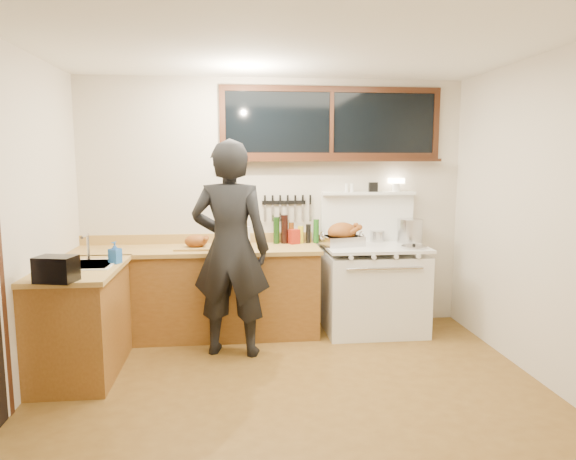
{
  "coord_description": "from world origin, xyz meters",
  "views": [
    {
      "loc": [
        -0.43,
        -3.63,
        1.78
      ],
      "look_at": [
        0.05,
        0.85,
        1.15
      ],
      "focal_mm": 32.0,
      "sensor_mm": 36.0,
      "label": 1
    }
  ],
  "objects": [
    {
      "name": "ground_plane",
      "position": [
        0.0,
        0.0,
        -0.01
      ],
      "size": [
        4.0,
        3.5,
        0.02
      ],
      "primitive_type": "cube",
      "color": "brown"
    },
    {
      "name": "room_shell",
      "position": [
        0.0,
        0.0,
        1.65
      ],
      "size": [
        4.1,
        3.6,
        2.65
      ],
      "color": "beige",
      "rests_on": "ground"
    },
    {
      "name": "counter_back",
      "position": [
        -0.8,
        1.45,
        0.45
      ],
      "size": [
        2.44,
        0.64,
        1.0
      ],
      "color": "brown",
      "rests_on": "ground"
    },
    {
      "name": "counter_left",
      "position": [
        -1.7,
        0.62,
        0.45
      ],
      "size": [
        0.64,
        1.09,
        0.9
      ],
      "color": "brown",
      "rests_on": "ground"
    },
    {
      "name": "sink_unit",
      "position": [
        -1.68,
        0.7,
        0.85
      ],
      "size": [
        0.5,
        0.45,
        0.37
      ],
      "color": "white",
      "rests_on": "counter_left"
    },
    {
      "name": "vintage_stove",
      "position": [
        1.0,
        1.41,
        0.47
      ],
      "size": [
        1.02,
        0.74,
        1.57
      ],
      "color": "white",
      "rests_on": "ground"
    },
    {
      "name": "back_window",
      "position": [
        0.6,
        1.72,
        2.06
      ],
      "size": [
        2.32,
        0.13,
        0.77
      ],
      "color": "black",
      "rests_on": "room_shell"
    },
    {
      "name": "knife_strip",
      "position": [
        0.12,
        1.73,
        1.31
      ],
      "size": [
        0.52,
        0.03,
        0.28
      ],
      "color": "black",
      "rests_on": "room_shell"
    },
    {
      "name": "man",
      "position": [
        -0.46,
        0.93,
        0.97
      ],
      "size": [
        0.79,
        0.6,
        1.95
      ],
      "color": "black",
      "rests_on": "ground"
    },
    {
      "name": "soap_bottle",
      "position": [
        -1.43,
        0.75,
        0.99
      ],
      "size": [
        0.11,
        0.11,
        0.19
      ],
      "color": "blue",
      "rests_on": "counter_left"
    },
    {
      "name": "toaster",
      "position": [
        -1.7,
        0.12,
        0.99
      ],
      "size": [
        0.31,
        0.24,
        0.19
      ],
      "color": "black",
      "rests_on": "counter_left"
    },
    {
      "name": "cutting_board",
      "position": [
        -0.8,
        1.4,
        0.95
      ],
      "size": [
        0.41,
        0.31,
        0.14
      ],
      "color": "#AB8644",
      "rests_on": "counter_back"
    },
    {
      "name": "roast_turkey",
      "position": [
        0.67,
        1.44,
        1.0
      ],
      "size": [
        0.45,
        0.38,
        0.24
      ],
      "color": "silver",
      "rests_on": "vintage_stove"
    },
    {
      "name": "stockpot",
      "position": [
        1.42,
        1.56,
        1.02
      ],
      "size": [
        0.35,
        0.35,
        0.25
      ],
      "color": "silver",
      "rests_on": "vintage_stove"
    },
    {
      "name": "saucepan",
      "position": [
        1.1,
        1.65,
        0.96
      ],
      "size": [
        0.2,
        0.29,
        0.12
      ],
      "color": "silver",
      "rests_on": "vintage_stove"
    },
    {
      "name": "pot_lid",
      "position": [
        1.35,
        1.22,
        0.91
      ],
      "size": [
        0.32,
        0.32,
        0.04
      ],
      "color": "silver",
      "rests_on": "vintage_stove"
    },
    {
      "name": "coffee_tin",
      "position": [
        0.19,
        1.59,
        0.98
      ],
      "size": [
        0.12,
        0.11,
        0.15
      ],
      "color": "maroon",
      "rests_on": "counter_back"
    },
    {
      "name": "pitcher",
      "position": [
        -0.31,
        1.61,
        0.99
      ],
      "size": [
        0.13,
        0.13,
        0.19
      ],
      "color": "white",
      "rests_on": "counter_back"
    },
    {
      "name": "bottle_cluster",
      "position": [
        0.19,
        1.63,
        1.03
      ],
      "size": [
        0.48,
        0.07,
        0.3
      ],
      "color": "black",
      "rests_on": "counter_back"
    }
  ]
}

